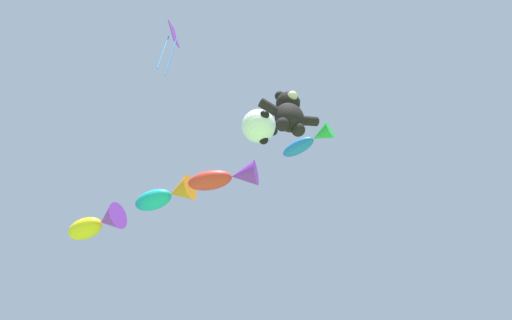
% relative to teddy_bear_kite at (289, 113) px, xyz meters
% --- Properties ---
extents(teddy_bear_kite, '(1.68, 0.74, 1.71)m').
position_rel_teddy_bear_kite_xyz_m(teddy_bear_kite, '(0.00, 0.00, 0.00)').
color(teddy_bear_kite, black).
extents(soccer_ball_kite, '(0.87, 0.87, 0.80)m').
position_rel_teddy_bear_kite_xyz_m(soccer_ball_kite, '(-0.88, -0.10, -1.27)').
color(soccer_ball_kite, white).
extents(fish_kite_cobalt, '(1.28, 1.58, 0.52)m').
position_rel_teddy_bear_kite_xyz_m(fish_kite_cobalt, '(1.22, 1.13, 0.91)').
color(fish_kite_cobalt, blue).
extents(fish_kite_crimson, '(2.19, 1.80, 0.80)m').
position_rel_teddy_bear_kite_xyz_m(fish_kite_crimson, '(-0.56, 3.32, 0.91)').
color(fish_kite_crimson, red).
extents(fish_kite_teal, '(1.97, 1.97, 0.86)m').
position_rel_teddy_bear_kite_xyz_m(fish_kite_teal, '(-2.05, 4.97, 1.21)').
color(fish_kite_teal, '#19ADB2').
extents(fish_kite_goldfin, '(1.90, 2.00, 0.91)m').
position_rel_teddy_bear_kite_xyz_m(fish_kite_goldfin, '(-3.87, 6.46, 0.62)').
color(fish_kite_goldfin, yellow).
extents(diamond_kite, '(0.56, 0.73, 2.89)m').
position_rel_teddy_bear_kite_xyz_m(diamond_kite, '(-3.38, 0.30, 2.38)').
color(diamond_kite, purple).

